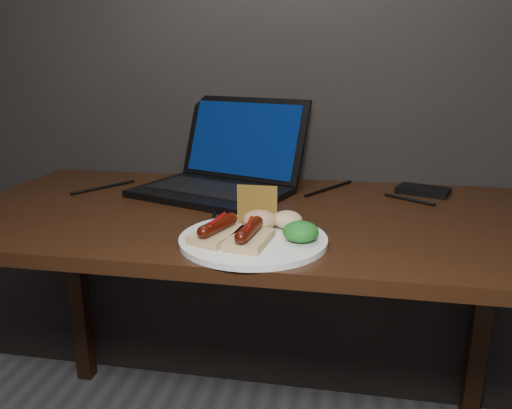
% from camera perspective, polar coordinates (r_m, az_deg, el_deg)
% --- Properties ---
extents(desk, '(1.40, 0.70, 0.75)m').
position_cam_1_polar(desk, '(1.23, -1.13, -4.65)').
color(desk, '#331E0C').
rests_on(desk, ground).
extents(laptop, '(0.48, 0.46, 0.25)m').
position_cam_1_polar(laptop, '(1.38, -3.81, 3.73)').
color(laptop, black).
rests_on(laptop, desk).
extents(hard_drive, '(0.15, 0.13, 0.02)m').
position_cam_1_polar(hard_drive, '(1.43, 18.55, 1.53)').
color(hard_drive, black).
rests_on(hard_drive, desk).
extents(desk_cables, '(0.95, 0.41, 0.01)m').
position_cam_1_polar(desk_cables, '(1.33, -0.22, 1.22)').
color(desk_cables, black).
rests_on(desk_cables, desk).
extents(plate, '(0.38, 0.38, 0.01)m').
position_cam_1_polar(plate, '(0.99, -0.31, -4.03)').
color(plate, white).
rests_on(plate, desk).
extents(bread_sausage_left, '(0.11, 0.13, 0.04)m').
position_cam_1_polar(bread_sausage_left, '(0.97, -4.37, -3.01)').
color(bread_sausage_left, '#E3B885').
rests_on(bread_sausage_left, plate).
extents(bread_sausage_center, '(0.08, 0.12, 0.04)m').
position_cam_1_polar(bread_sausage_center, '(0.95, -0.77, -3.53)').
color(bread_sausage_center, '#E3B885').
rests_on(bread_sausage_center, plate).
extents(crispbread, '(0.08, 0.01, 0.08)m').
position_cam_1_polar(crispbread, '(1.05, 0.13, -0.08)').
color(crispbread, olive).
rests_on(crispbread, plate).
extents(salad_greens, '(0.07, 0.07, 0.04)m').
position_cam_1_polar(salad_greens, '(0.96, 5.13, -3.10)').
color(salad_greens, '#145410').
rests_on(salad_greens, plate).
extents(salsa_mound, '(0.07, 0.07, 0.04)m').
position_cam_1_polar(salsa_mound, '(1.03, 0.39, -1.78)').
color(salsa_mound, maroon).
rests_on(salsa_mound, plate).
extents(coleslaw_mound, '(0.06, 0.06, 0.04)m').
position_cam_1_polar(coleslaw_mound, '(1.04, 3.56, -1.73)').
color(coleslaw_mound, beige).
rests_on(coleslaw_mound, plate).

